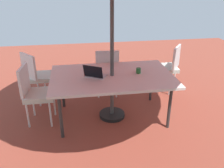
{
  "coord_description": "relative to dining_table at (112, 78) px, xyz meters",
  "views": [
    {
      "loc": [
        0.56,
        3.57,
        2.26
      ],
      "look_at": [
        0.0,
        0.0,
        0.62
      ],
      "focal_mm": 38.72,
      "sensor_mm": 36.0,
      "label": 1
    }
  ],
  "objects": [
    {
      "name": "cup",
      "position": [
        -0.45,
        -0.03,
        0.09
      ],
      "size": [
        0.08,
        0.08,
        0.09
      ],
      "primitive_type": "cylinder",
      "color": "#286B33",
      "rests_on": "dining_table"
    },
    {
      "name": "laptop",
      "position": [
        0.28,
        0.02,
        0.09
      ],
      "size": [
        0.4,
        0.37,
        0.21
      ],
      "rotation": [
        0.0,
        0.0,
        -0.53
      ],
      "color": "#B7B7BC",
      "rests_on": "dining_table"
    },
    {
      "name": "chair_east",
      "position": [
        1.24,
        -0.04,
        -0.17
      ],
      "size": [
        0.48,
        0.47,
        0.98
      ],
      "rotation": [
        0.0,
        0.0,
        4.61
      ],
      "color": "silver",
      "rests_on": "ground_plane"
    },
    {
      "name": "ground_plane",
      "position": [
        0.0,
        0.0,
        -0.73
      ],
      "size": [
        10.0,
        10.0,
        0.02
      ],
      "primitive_type": "cube",
      "color": "brown"
    },
    {
      "name": "dining_table",
      "position": [
        0.0,
        0.0,
        0.0
      ],
      "size": [
        1.97,
        1.25,
        0.77
      ],
      "color": "silver",
      "rests_on": "ground_plane"
    },
    {
      "name": "chair_south",
      "position": [
        -0.03,
        -0.83,
        -0.17
      ],
      "size": [
        0.47,
        0.48,
        0.98
      ],
      "rotation": [
        0.0,
        0.0,
        -0.08
      ],
      "color": "silver",
      "rests_on": "ground_plane"
    },
    {
      "name": "chair_southeast",
      "position": [
        1.3,
        -0.78,
        -0.17
      ],
      "size": [
        0.58,
        0.58,
        0.98
      ],
      "rotation": [
        0.0,
        0.0,
        5.4
      ],
      "color": "silver",
      "rests_on": "ground_plane"
    },
    {
      "name": "chair_southwest",
      "position": [
        -1.3,
        -0.85,
        -0.17
      ],
      "size": [
        0.58,
        0.58,
        0.98
      ],
      "rotation": [
        0.0,
        0.0,
        0.93
      ],
      "color": "silver",
      "rests_on": "ground_plane"
    }
  ]
}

